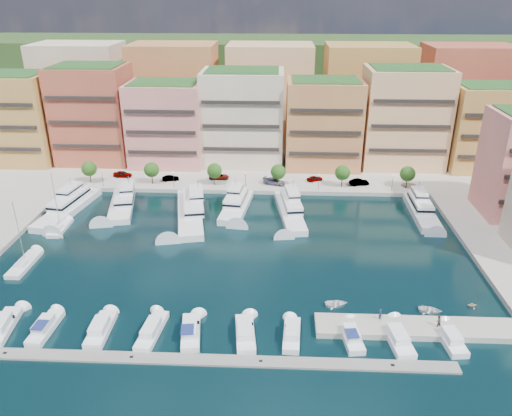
# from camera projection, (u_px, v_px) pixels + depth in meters

# --- Properties ---
(ground) EXTENTS (400.00, 400.00, 0.00)m
(ground) POSITION_uv_depth(u_px,v_px,m) (235.00, 254.00, 96.27)
(ground) COLOR black
(ground) RESTS_ON ground
(north_quay) EXTENTS (220.00, 64.00, 2.00)m
(north_quay) POSITION_uv_depth(u_px,v_px,m) (252.00, 154.00, 152.71)
(north_quay) COLOR #9E998E
(north_quay) RESTS_ON ground
(hillside) EXTENTS (240.00, 40.00, 58.00)m
(hillside) POSITION_uv_depth(u_px,v_px,m) (259.00, 116.00, 196.41)
(hillside) COLOR #1D3917
(hillside) RESTS_ON ground
(south_pontoon) EXTENTS (72.00, 2.20, 0.35)m
(south_pontoon) POSITION_uv_depth(u_px,v_px,m) (196.00, 361.00, 69.09)
(south_pontoon) COLOR gray
(south_pontoon) RESTS_ON ground
(finger_pier) EXTENTS (32.00, 5.00, 2.00)m
(finger_pier) POSITION_uv_depth(u_px,v_px,m) (422.00, 331.00, 75.00)
(finger_pier) COLOR #9E998E
(finger_pier) RESTS_ON ground
(apartment_0) EXTENTS (22.00, 16.50, 24.80)m
(apartment_0) POSITION_uv_depth(u_px,v_px,m) (14.00, 118.00, 139.04)
(apartment_0) COLOR #BA8644
(apartment_0) RESTS_ON north_quay
(apartment_1) EXTENTS (20.00, 16.50, 26.80)m
(apartment_1) POSITION_uv_depth(u_px,v_px,m) (93.00, 114.00, 139.54)
(apartment_1) COLOR #B35A3B
(apartment_1) RESTS_ON north_quay
(apartment_2) EXTENTS (20.00, 15.50, 22.80)m
(apartment_2) POSITION_uv_depth(u_px,v_px,m) (167.00, 124.00, 137.67)
(apartment_2) COLOR #ED9184
(apartment_2) RESTS_ON north_quay
(apartment_3) EXTENTS (22.00, 16.50, 25.80)m
(apartment_3) POSITION_uv_depth(u_px,v_px,m) (243.00, 117.00, 138.00)
(apartment_3) COLOR #F8DEBF
(apartment_3) RESTS_ON north_quay
(apartment_4) EXTENTS (20.00, 15.50, 23.80)m
(apartment_4) POSITION_uv_depth(u_px,v_px,m) (323.00, 124.00, 135.68)
(apartment_4) COLOR #BD6747
(apartment_4) RESTS_ON north_quay
(apartment_5) EXTENTS (22.00, 16.50, 26.80)m
(apartment_5) POSITION_uv_depth(u_px,v_px,m) (404.00, 117.00, 135.97)
(apartment_5) COLOR #E6AC7A
(apartment_5) RESTS_ON north_quay
(apartment_6) EXTENTS (20.00, 15.50, 22.80)m
(apartment_6) POSITION_uv_depth(u_px,v_px,m) (487.00, 127.00, 134.06)
(apartment_6) COLOR #BA8644
(apartment_6) RESTS_ON north_quay
(backblock_0) EXTENTS (26.00, 18.00, 30.00)m
(backblock_0) POSITION_uv_depth(u_px,v_px,m) (82.00, 92.00, 159.33)
(backblock_0) COLOR #F8DEBF
(backblock_0) RESTS_ON north_quay
(backblock_1) EXTENTS (26.00, 18.00, 30.00)m
(backblock_1) POSITION_uv_depth(u_px,v_px,m) (175.00, 93.00, 158.09)
(backblock_1) COLOR #BD6747
(backblock_1) RESTS_ON north_quay
(backblock_2) EXTENTS (26.00, 18.00, 30.00)m
(backblock_2) POSITION_uv_depth(u_px,v_px,m) (270.00, 94.00, 156.84)
(backblock_2) COLOR #E6AC7A
(backblock_2) RESTS_ON north_quay
(backblock_3) EXTENTS (26.00, 18.00, 30.00)m
(backblock_3) POSITION_uv_depth(u_px,v_px,m) (366.00, 95.00, 155.60)
(backblock_3) COLOR #BA8644
(backblock_3) RESTS_ON north_quay
(backblock_4) EXTENTS (26.00, 18.00, 30.00)m
(backblock_4) POSITION_uv_depth(u_px,v_px,m) (463.00, 95.00, 154.35)
(backblock_4) COLOR #B35A3B
(backblock_4) RESTS_ON north_quay
(tree_0) EXTENTS (3.80, 3.80, 5.65)m
(tree_0) POSITION_uv_depth(u_px,v_px,m) (89.00, 169.00, 126.48)
(tree_0) COLOR #473323
(tree_0) RESTS_ON north_quay
(tree_1) EXTENTS (3.80, 3.80, 5.65)m
(tree_1) POSITION_uv_depth(u_px,v_px,m) (151.00, 170.00, 125.81)
(tree_1) COLOR #473323
(tree_1) RESTS_ON north_quay
(tree_2) EXTENTS (3.80, 3.80, 5.65)m
(tree_2) POSITION_uv_depth(u_px,v_px,m) (214.00, 171.00, 125.15)
(tree_2) COLOR #473323
(tree_2) RESTS_ON north_quay
(tree_3) EXTENTS (3.80, 3.80, 5.65)m
(tree_3) POSITION_uv_depth(u_px,v_px,m) (278.00, 172.00, 124.48)
(tree_3) COLOR #473323
(tree_3) RESTS_ON north_quay
(tree_4) EXTENTS (3.80, 3.80, 5.65)m
(tree_4) POSITION_uv_depth(u_px,v_px,m) (343.00, 173.00, 123.82)
(tree_4) COLOR #473323
(tree_4) RESTS_ON north_quay
(tree_5) EXTENTS (3.80, 3.80, 5.65)m
(tree_5) POSITION_uv_depth(u_px,v_px,m) (408.00, 174.00, 123.16)
(tree_5) COLOR #473323
(tree_5) RESTS_ON north_quay
(lamppost_0) EXTENTS (0.30, 0.30, 4.20)m
(lamppost_0) POSITION_uv_depth(u_px,v_px,m) (102.00, 176.00, 124.59)
(lamppost_0) COLOR black
(lamppost_0) RESTS_ON north_quay
(lamppost_1) EXTENTS (0.30, 0.30, 4.20)m
(lamppost_1) POSITION_uv_depth(u_px,v_px,m) (173.00, 177.00, 123.85)
(lamppost_1) COLOR black
(lamppost_1) RESTS_ON north_quay
(lamppost_2) EXTENTS (0.30, 0.30, 4.20)m
(lamppost_2) POSITION_uv_depth(u_px,v_px,m) (246.00, 178.00, 123.10)
(lamppost_2) COLOR black
(lamppost_2) RESTS_ON north_quay
(lamppost_3) EXTENTS (0.30, 0.30, 4.20)m
(lamppost_3) POSITION_uv_depth(u_px,v_px,m) (319.00, 179.00, 122.35)
(lamppost_3) COLOR black
(lamppost_3) RESTS_ON north_quay
(lamppost_4) EXTENTS (0.30, 0.30, 4.20)m
(lamppost_4) POSITION_uv_depth(u_px,v_px,m) (393.00, 180.00, 121.61)
(lamppost_4) COLOR black
(lamppost_4) RESTS_ON north_quay
(yacht_0) EXTENTS (8.40, 23.30, 7.30)m
(yacht_0) POSITION_uv_depth(u_px,v_px,m) (69.00, 205.00, 114.31)
(yacht_0) COLOR white
(yacht_0) RESTS_ON ground
(yacht_1) EXTENTS (8.53, 18.85, 7.30)m
(yacht_1) POSITION_uv_depth(u_px,v_px,m) (123.00, 203.00, 115.75)
(yacht_1) COLOR white
(yacht_1) RESTS_ON ground
(yacht_2) EXTENTS (9.78, 25.43, 7.30)m
(yacht_2) POSITION_uv_depth(u_px,v_px,m) (191.00, 210.00, 112.27)
(yacht_2) COLOR white
(yacht_2) RESTS_ON ground
(yacht_3) EXTENTS (7.02, 17.83, 7.30)m
(yacht_3) POSITION_uv_depth(u_px,v_px,m) (236.00, 204.00, 115.00)
(yacht_3) COLOR white
(yacht_3) RESTS_ON ground
(yacht_4) EXTENTS (7.33, 22.22, 7.30)m
(yacht_4) POSITION_uv_depth(u_px,v_px,m) (290.00, 209.00, 112.62)
(yacht_4) COLOR white
(yacht_4) RESTS_ON ground
(yacht_6) EXTENTS (4.91, 19.12, 7.30)m
(yacht_6) POSITION_uv_depth(u_px,v_px,m) (421.00, 209.00, 112.56)
(yacht_6) COLOR white
(yacht_6) RESTS_ON ground
(cruiser_0) EXTENTS (3.82, 9.41, 2.55)m
(cruiser_0) POSITION_uv_depth(u_px,v_px,m) (3.00, 327.00, 75.02)
(cruiser_0) COLOR white
(cruiser_0) RESTS_ON ground
(cruiser_1) EXTENTS (2.84, 8.19, 2.66)m
(cruiser_1) POSITION_uv_depth(u_px,v_px,m) (45.00, 328.00, 74.74)
(cruiser_1) COLOR white
(cruiser_1) RESTS_ON ground
(cruiser_2) EXTENTS (2.86, 8.24, 2.55)m
(cruiser_2) POSITION_uv_depth(u_px,v_px,m) (101.00, 330.00, 74.41)
(cruiser_2) COLOR white
(cruiser_2) RESTS_ON ground
(cruiser_3) EXTENTS (3.43, 9.26, 2.55)m
(cruiser_3) POSITION_uv_depth(u_px,v_px,m) (152.00, 331.00, 74.09)
(cruiser_3) COLOR white
(cruiser_3) RESTS_ON ground
(cruiser_4) EXTENTS (3.73, 8.47, 2.66)m
(cruiser_4) POSITION_uv_depth(u_px,v_px,m) (191.00, 332.00, 73.83)
(cruiser_4) COLOR white
(cruiser_4) RESTS_ON ground
(cruiser_5) EXTENTS (3.61, 8.63, 2.55)m
(cruiser_5) POSITION_uv_depth(u_px,v_px,m) (245.00, 334.00, 73.51)
(cruiser_5) COLOR white
(cruiser_5) RESTS_ON ground
(cruiser_6) EXTENTS (2.83, 7.72, 2.55)m
(cruiser_6) POSITION_uv_depth(u_px,v_px,m) (292.00, 335.00, 73.24)
(cruiser_6) COLOR white
(cruiser_6) RESTS_ON ground
(cruiser_7) EXTENTS (3.33, 7.45, 2.66)m
(cruiser_7) POSITION_uv_depth(u_px,v_px,m) (351.00, 337.00, 72.86)
(cruiser_7) COLOR white
(cruiser_7) RESTS_ON ground
(cruiser_8) EXTENTS (3.87, 8.79, 2.55)m
(cruiser_8) POSITION_uv_depth(u_px,v_px,m) (397.00, 338.00, 72.59)
(cruiser_8) COLOR white
(cruiser_8) RESTS_ON ground
(cruiser_9) EXTENTS (3.32, 7.41, 2.55)m
(cruiser_9) POSITION_uv_depth(u_px,v_px,m) (451.00, 340.00, 72.29)
(cruiser_9) COLOR white
(cruiser_9) RESTS_ON ground
(sailboat_1) EXTENTS (2.94, 9.58, 13.20)m
(sailboat_1) POSITION_uv_depth(u_px,v_px,m) (24.00, 265.00, 92.00)
(sailboat_1) COLOR white
(sailboat_1) RESTS_ON ground
(sailboat_2) EXTENTS (2.72, 7.78, 13.20)m
(sailboat_2) POSITION_uv_depth(u_px,v_px,m) (60.00, 229.00, 105.38)
(sailboat_2) COLOR white
(sailboat_2) RESTS_ON ground
(tender_0) EXTENTS (4.03, 3.13, 0.77)m
(tender_0) POSITION_uv_depth(u_px,v_px,m) (336.00, 304.00, 80.75)
(tender_0) COLOR white
(tender_0) RESTS_ON ground
(tender_2) EXTENTS (4.13, 3.34, 0.76)m
(tender_2) POSITION_uv_depth(u_px,v_px,m) (430.00, 310.00, 79.13)
(tender_2) COLOR silver
(tender_2) RESTS_ON ground
(tender_3) EXTENTS (1.77, 1.57, 0.86)m
(tender_3) POSITION_uv_depth(u_px,v_px,m) (472.00, 305.00, 80.29)
(tender_3) COLOR #C2AD94
(tender_3) RESTS_ON ground
(car_0) EXTENTS (4.94, 2.24, 1.64)m
(car_0) POSITION_uv_depth(u_px,v_px,m) (123.00, 174.00, 131.36)
(car_0) COLOR gray
(car_0) RESTS_ON north_quay
(car_1) EXTENTS (4.50, 2.39, 1.41)m
(car_1) POSITION_uv_depth(u_px,v_px,m) (170.00, 178.00, 128.92)
(car_1) COLOR gray
(car_1) RESTS_ON north_quay
(car_2) EXTENTS (5.38, 2.74, 1.46)m
(car_2) POSITION_uv_depth(u_px,v_px,m) (219.00, 176.00, 130.09)
(car_2) COLOR gray
(car_2) RESTS_ON north_quay
(car_3) EXTENTS (6.15, 4.06, 1.66)m
(car_3) POSITION_uv_depth(u_px,v_px,m) (274.00, 181.00, 126.50)
(car_3) COLOR gray
(car_3) RESTS_ON north_quay
(car_4) EXTENTS (4.47, 3.23, 1.41)m
(car_4) POSITION_uv_depth(u_px,v_px,m) (315.00, 178.00, 128.79)
(car_4) COLOR gray
(car_4) RESTS_ON north_quay
(car_5) EXTENTS (5.17, 2.67, 1.62)m
(car_5) POSITION_uv_depth(u_px,v_px,m) (359.00, 182.00, 126.05)
(car_5) COLOR gray
(car_5) RESTS_ON north_quay
(person_0) EXTENTS (0.66, 0.81, 1.91)m
(person_0) POSITION_uv_depth(u_px,v_px,m) (380.00, 314.00, 75.53)
(person_0) COLOR #282E51
(person_0) RESTS_ON finger_pier
(person_1) EXTENTS (1.18, 1.08, 1.96)m
(person_1) POSITION_uv_depth(u_px,v_px,m) (438.00, 321.00, 74.04)
(person_1) COLOR brown
(person_1) RESTS_ON finger_pier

